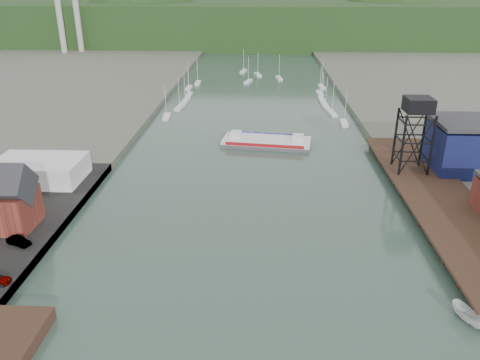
{
  "coord_description": "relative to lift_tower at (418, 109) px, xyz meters",
  "views": [
    {
      "loc": [
        2.16,
        -38.78,
        40.84
      ],
      "look_at": [
        -1.64,
        46.17,
        4.0
      ],
      "focal_mm": 35.0,
      "sensor_mm": 36.0,
      "label": 1
    }
  ],
  "objects": [
    {
      "name": "blue_shed",
      "position": [
        15.0,
        2.0,
        -8.59
      ],
      "size": [
        20.5,
        14.5,
        11.3
      ],
      "color": "#0B0C33",
      "rests_on": "east_land"
    },
    {
      "name": "marina_sailboats",
      "position": [
        -34.92,
        80.46,
        -15.3
      ],
      "size": [
        57.71,
        92.65,
        0.9
      ],
      "color": "silver",
      "rests_on": "ground"
    },
    {
      "name": "distant_hills",
      "position": [
        -38.98,
        243.35,
        -5.27
      ],
      "size": [
        500.0,
        120.0,
        80.0
      ],
      "color": "black",
      "rests_on": "ground"
    },
    {
      "name": "white_shed",
      "position": [
        -79.0,
        -8.0,
        -11.8
      ],
      "size": [
        18.0,
        12.0,
        4.5
      ],
      "primitive_type": "cube",
      "color": "silver",
      "rests_on": "west_quay"
    },
    {
      "name": "east_pier",
      "position": [
        2.0,
        -13.0,
        -13.75
      ],
      "size": [
        14.0,
        70.0,
        2.45
      ],
      "color": "black",
      "rests_on": "ground"
    },
    {
      "name": "chain_ferry",
      "position": [
        -31.08,
        21.08,
        -14.7
      ],
      "size": [
        24.02,
        12.12,
        3.31
      ],
      "rotation": [
        0.0,
        0.0,
        -0.13
      ],
      "color": "#4A4A4C",
      "rests_on": "ground"
    },
    {
      "name": "car_west_b",
      "position": [
        -70.98,
        -34.0,
        -13.35
      ],
      "size": [
        4.48,
        3.04,
        1.4
      ],
      "primitive_type": "imported",
      "rotation": [
        0.0,
        0.0,
        1.16
      ],
      "color": "#999999",
      "rests_on": "west_quay"
    },
    {
      "name": "lift_tower",
      "position": [
        0.0,
        0.0,
        0.0
      ],
      "size": [
        6.5,
        6.5,
        16.0
      ],
      "color": "black",
      "rests_on": "east_pier"
    },
    {
      "name": "motorboat",
      "position": [
        -5.75,
        -47.42,
        -14.63
      ],
      "size": [
        3.72,
        5.65,
        2.04
      ],
      "primitive_type": "imported",
      "rotation": [
        0.0,
        0.0,
        0.36
      ],
      "color": "silver",
      "rests_on": "ground"
    }
  ]
}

